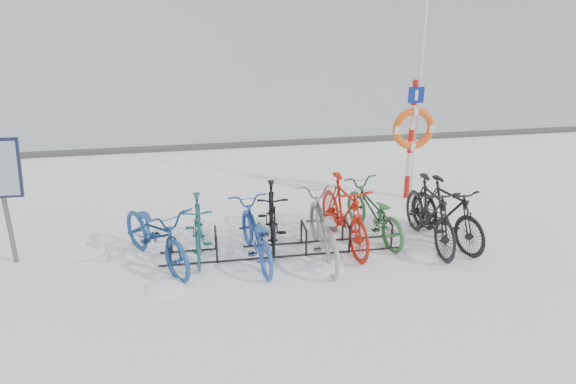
% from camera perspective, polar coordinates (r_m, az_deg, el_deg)
% --- Properties ---
extents(ground, '(900.00, 900.00, 0.00)m').
position_cam_1_polar(ground, '(9.35, -0.59, -6.02)').
color(ground, white).
rests_on(ground, ground).
extents(quay_edge, '(400.00, 0.25, 0.10)m').
position_cam_1_polar(quay_edge, '(14.77, -4.06, 4.83)').
color(quay_edge, '#3F3F42').
rests_on(quay_edge, ground).
extents(bike_rack, '(4.00, 0.48, 0.46)m').
position_cam_1_polar(bike_rack, '(9.26, -0.59, -5.03)').
color(bike_rack, black).
rests_on(bike_rack, ground).
extents(lifebuoy_station, '(0.84, 0.23, 4.36)m').
position_cam_1_polar(lifebuoy_station, '(11.19, 12.60, 6.29)').
color(lifebuoy_station, '#B2160E').
rests_on(lifebuoy_station, ground).
extents(bike_0, '(1.66, 2.13, 1.07)m').
position_cam_1_polar(bike_0, '(9.01, -13.29, -3.95)').
color(bike_0, navy).
rests_on(bike_0, ground).
extents(bike_1, '(0.50, 1.66, 0.99)m').
position_cam_1_polar(bike_1, '(9.18, -9.12, -3.41)').
color(bike_1, '#165458').
rests_on(bike_1, ground).
extents(bike_2, '(0.90, 1.90, 0.96)m').
position_cam_1_polar(bike_2, '(8.92, -3.35, -4.04)').
color(bike_2, '#2148A1').
rests_on(bike_2, ground).
extents(bike_3, '(0.66, 1.78, 1.04)m').
position_cam_1_polar(bike_3, '(9.42, -1.65, -2.24)').
color(bike_3, black).
rests_on(bike_3, ground).
extents(bike_4, '(0.70, 2.01, 1.06)m').
position_cam_1_polar(bike_4, '(9.01, 3.54, -3.43)').
color(bike_4, gray).
rests_on(bike_4, ground).
extents(bike_5, '(0.84, 2.05, 1.20)m').
position_cam_1_polar(bike_5, '(9.38, 5.74, -1.96)').
color(bike_5, '#B01A0B').
rests_on(bike_5, ground).
extents(bike_6, '(1.06, 1.95, 0.97)m').
position_cam_1_polar(bike_6, '(9.78, 8.68, -1.80)').
color(bike_6, '#2C5C31').
rests_on(bike_6, ground).
extents(bike_7, '(0.62, 1.96, 1.17)m').
position_cam_1_polar(bike_7, '(9.67, 14.26, -1.91)').
color(bike_7, black).
rests_on(bike_7, ground).
extents(bike_8, '(1.04, 1.93, 1.12)m').
position_cam_1_polar(bike_8, '(9.83, 15.85, -1.82)').
color(bike_8, black).
rests_on(bike_8, ground).
extents(snow_drifts, '(5.85, 2.24, 0.21)m').
position_cam_1_polar(snow_drifts, '(9.26, 1.71, -6.29)').
color(snow_drifts, white).
rests_on(snow_drifts, ground).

